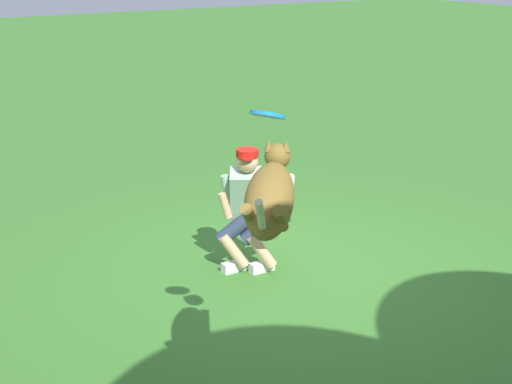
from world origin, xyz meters
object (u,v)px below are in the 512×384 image
at_px(person, 248,206).
at_px(training_cone, 269,215).
at_px(dog, 270,197).
at_px(frisbee_flying, 267,115).
at_px(frisbee_held, 272,225).

height_order(person, training_cone, person).
relative_size(person, dog, 1.51).
bearing_deg(frisbee_flying, frisbee_held, -124.83).
bearing_deg(training_cone, person, 46.71).
xyz_separation_m(frisbee_flying, frisbee_held, (-1.28, -1.84, -1.55)).
xyz_separation_m(frisbee_flying, training_cone, (-2.13, -3.16, -2.00)).
distance_m(person, training_cone, 1.38).
relative_size(dog, training_cone, 2.60).
xyz_separation_m(dog, training_cone, (-2.29, -3.43, -1.56)).
bearing_deg(person, dog, 4.67).
height_order(dog, training_cone, dog).
bearing_deg(training_cone, frisbee_flying, 56.01).
relative_size(dog, frisbee_flying, 3.76).
distance_m(dog, frisbee_held, 2.80).
relative_size(dog, frisbee_held, 3.68).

